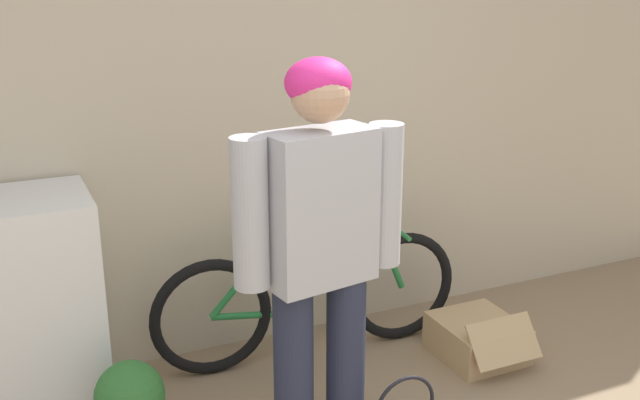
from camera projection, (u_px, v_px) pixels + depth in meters
name	position (u px, v px, depth m)	size (l,w,h in m)	color
wall_back	(218.00, 104.00, 3.66)	(8.00, 0.07, 2.60)	beige
person	(320.00, 243.00, 2.83)	(0.69, 0.27, 1.65)	#23283D
bicycle	(310.00, 298.00, 3.83)	(1.64, 0.46, 0.68)	black
cardboard_box	(477.00, 338.00, 3.88)	(0.40, 0.50, 0.28)	tan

